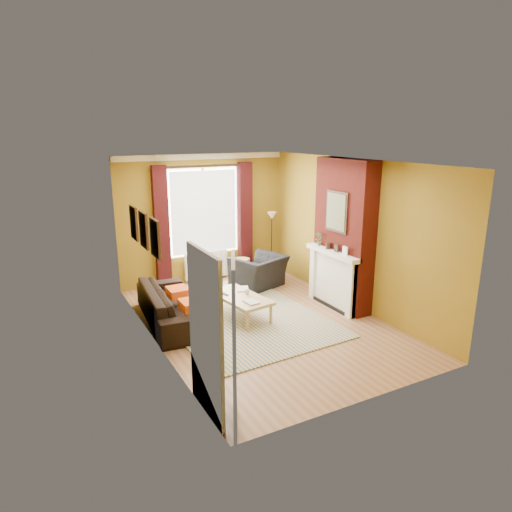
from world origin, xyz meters
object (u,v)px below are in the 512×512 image
object	(u,v)px
armchair	(259,272)
wicker_stool	(242,268)
sofa	(172,305)
coffee_table	(240,298)
floor_lamp	(272,225)

from	to	relation	value
armchair	wicker_stool	distance (m)	0.72
wicker_stool	armchair	bearing A→B (deg)	-85.35
sofa	wicker_stool	world-z (taller)	sofa
sofa	armchair	distance (m)	2.44
armchair	coffee_table	bearing A→B (deg)	30.78
coffee_table	floor_lamp	xyz separation A→B (m)	(1.83, 2.06, 0.78)
armchair	sofa	bearing A→B (deg)	2.93
sofa	armchair	size ratio (longest dim) A/B	2.09
wicker_stool	coffee_table	bearing A→B (deg)	-116.94
sofa	floor_lamp	bearing A→B (deg)	-56.16
armchair	wicker_stool	size ratio (longest dim) A/B	2.29
sofa	armchair	world-z (taller)	armchair
sofa	floor_lamp	world-z (taller)	floor_lamp
coffee_table	armchair	bearing A→B (deg)	41.95
armchair	floor_lamp	xyz separation A→B (m)	(0.72, 0.71, 0.82)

